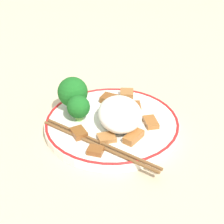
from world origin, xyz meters
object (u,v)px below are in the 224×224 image
at_px(broccoli_back_left, 73,92).
at_px(chopsticks, 99,144).
at_px(broccoli_back_center, 78,107).
at_px(plate, 112,124).

xyz_separation_m(broccoli_back_left, chopsticks, (0.12, 0.04, -0.03)).
bearing_deg(chopsticks, broccoli_back_center, -157.79).
distance_m(broccoli_back_left, broccoli_back_center, 0.04).
relative_size(plate, chopsticks, 1.30).
relative_size(broccoli_back_left, broccoli_back_center, 1.35).
relative_size(broccoli_back_left, chopsticks, 0.35).
xyz_separation_m(plate, broccoli_back_left, (-0.05, -0.07, 0.04)).
height_order(plate, chopsticks, chopsticks).
distance_m(plate, broccoli_back_center, 0.07).
height_order(broccoli_back_left, chopsticks, broccoli_back_left).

